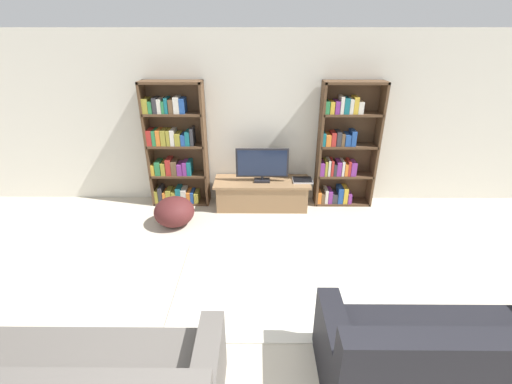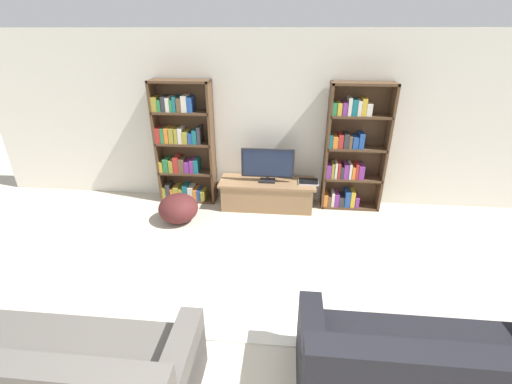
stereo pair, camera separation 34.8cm
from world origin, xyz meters
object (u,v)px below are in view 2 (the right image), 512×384
Objects in this scene: tv_stand at (267,194)px; bookshelf_left at (183,146)px; bookshelf_right at (352,151)px; laptop at (308,182)px; couch_right_sofa at (435,379)px; couch_left_sectional at (52,377)px; television at (268,164)px; beanbag_ottoman at (178,208)px.

bookshelf_left is at bearing 173.40° from tv_stand.
bookshelf_left is 2.60m from bookshelf_right.
couch_right_sofa is at bearing -76.01° from laptop.
laptop is 3.89m from couch_left_sectional.
television is (-0.00, -0.02, 0.50)m from tv_stand.
bookshelf_left is 6.30× the size of laptop.
bookshelf_right is 3.36× the size of beanbag_ottoman.
laptop is at bearing -0.15° from tv_stand.
couch_left_sectional is 3.60× the size of beanbag_ottoman.
couch_right_sofa reaches higher than couch_left_sectional.
television is 1.40× the size of beanbag_ottoman.
bookshelf_left reaches higher than couch_left_sectional.
couch_right_sofa is at bearing -65.57° from television.
couch_right_sofa is (2.75, -3.27, -0.61)m from bookshelf_left.
couch_left_sectional is (-1.35, -3.33, -0.45)m from television.
bookshelf_right is at bearing 0.08° from bookshelf_left.
couch_right_sofa is at bearing -43.48° from beanbag_ottoman.
beanbag_ottoman is (-1.26, -0.56, -0.52)m from television.
bookshelf_left reaches higher than couch_right_sofa.
couch_left_sectional is (-1.35, -3.35, 0.05)m from tv_stand.
bookshelf_left reaches higher than television.
couch_left_sectional is 1.06× the size of couch_right_sofa.
tv_stand is at bearing 179.85° from laptop.
bookshelf_left is 1.29× the size of tv_stand.
couch_left_sectional is at bearing -112.05° from television.
laptop is (0.63, 0.02, -0.27)m from television.
couch_left_sectional is at bearing -90.05° from bookshelf_left.
tv_stand is at bearing 68.07° from couch_left_sectional.
beanbag_ottoman is at bearing -155.91° from television.
bookshelf_right is at bearing 92.70° from couch_right_sofa.
laptop is at bearing 1.78° from television.
laptop is at bearing 59.41° from couch_left_sectional.
laptop is at bearing -165.48° from bookshelf_right.
bookshelf_left is 1.03m from beanbag_ottoman.
couch_left_sectional is at bearing -175.23° from couch_right_sofa.
couch_right_sofa is (1.41, -3.10, -0.42)m from television.
tv_stand is at bearing 24.89° from beanbag_ottoman.
bookshelf_right is 3.34m from couch_right_sofa.
laptop is (0.63, -0.00, 0.23)m from tv_stand.
bookshelf_left is 1.00× the size of bookshelf_right.
bookshelf_left is 1.37m from television.
beanbag_ottoman is at bearing -155.11° from tv_stand.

